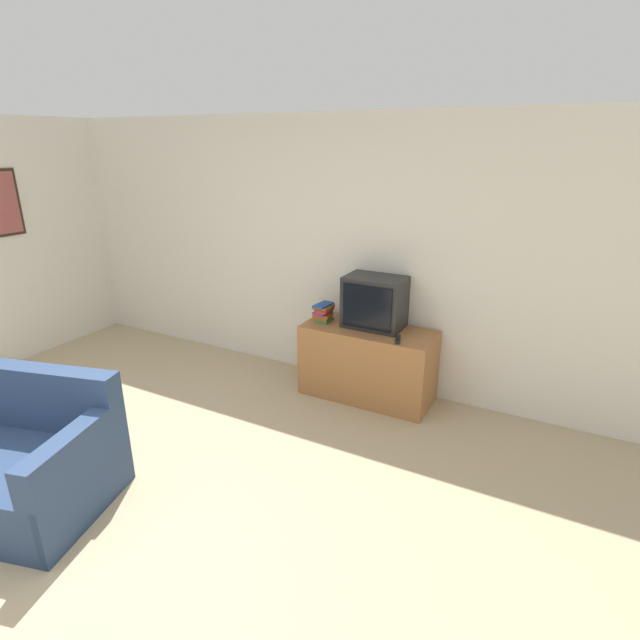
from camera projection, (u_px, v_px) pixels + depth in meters
ground_plane at (64, 558)px, 2.97m from camera, size 14.00×14.00×0.00m
wall_back at (309, 250)px, 5.05m from camera, size 9.00×0.06×2.60m
tv_stand at (368, 363)px, 4.76m from camera, size 1.24×0.53×0.70m
television at (374, 302)px, 4.62m from camera, size 0.55×0.37×0.48m
book_stack at (323, 312)px, 4.81m from camera, size 0.17×0.23×0.17m
remote_on_stand at (398, 340)px, 4.35m from camera, size 0.09×0.18×0.02m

